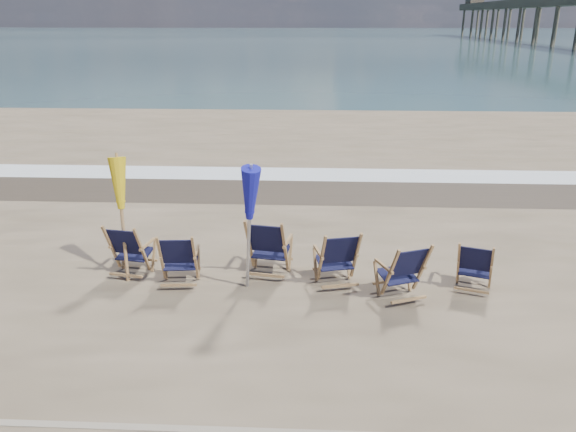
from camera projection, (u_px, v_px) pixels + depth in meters
The scene contains 11 objects.
ocean at pixel (315, 37), 128.58m from camera, with size 400.00×400.00×0.00m, color #37565B.
surf_foam at pixel (298, 174), 15.89m from camera, with size 200.00×1.40×0.01m, color silver.
wet_sand_strip at pixel (297, 189), 14.47m from camera, with size 200.00×2.60×0.00m, color #42362A.
beach_chair_0 at pixel (142, 252), 9.35m from camera, with size 0.64×0.72×1.00m, color black, non-canonical shape.
beach_chair_1 at pixel (195, 260), 9.07m from camera, with size 0.62×0.70×0.97m, color black, non-canonical shape.
beach_chair_2 at pixel (285, 250), 9.32m from camera, with size 0.70×0.79×1.09m, color black, non-canonical shape.
beach_chair_3 at pixel (356, 258), 9.08m from camera, with size 0.66×0.74×1.03m, color black, non-canonical shape.
beach_chair_4 at pixel (423, 270), 8.67m from camera, with size 0.65×0.73×1.01m, color black, non-canonical shape.
beach_chair_5 at pixel (491, 270), 8.81m from camera, with size 0.57×0.65×0.90m, color black, non-canonical shape.
umbrella_yellow at pixel (119, 190), 9.10m from camera, with size 0.30×0.30×2.06m.
umbrella_blue at pixel (248, 195), 8.50m from camera, with size 0.30×0.30×2.17m.
Camera 1 is at (0.45, -7.07, 4.19)m, focal length 35.00 mm.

